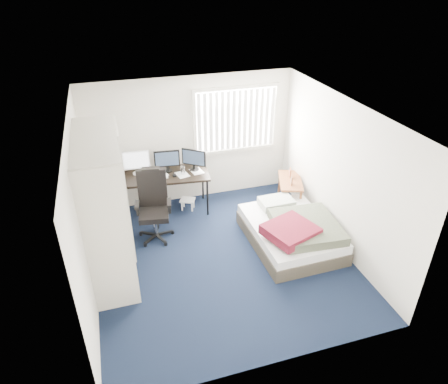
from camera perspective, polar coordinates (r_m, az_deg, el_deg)
name	(u,v)px	position (r m, az deg, el deg)	size (l,w,h in m)	color
ground	(222,258)	(6.70, -0.25, -9.39)	(4.20, 4.20, 0.00)	black
room_shell	(222,177)	(5.86, -0.29, 2.10)	(4.20, 4.20, 4.20)	silver
window_assembly	(236,120)	(7.85, 1.76, 10.28)	(1.72, 0.09, 1.32)	white
closet	(105,195)	(5.98, -16.58, -0.37)	(0.64, 1.84, 2.22)	beige
desk	(165,173)	(7.59, -8.36, 2.77)	(1.68, 0.92, 1.25)	black
office_chair	(154,212)	(7.04, -9.93, -2.81)	(0.68, 0.68, 1.27)	black
footstool	(188,201)	(7.87, -5.22, -1.36)	(0.34, 0.31, 0.22)	white
nightstand	(290,183)	(7.90, 9.44, 1.30)	(0.68, 0.93, 0.76)	brown
bed	(292,231)	(6.95, 9.74, -5.53)	(1.39, 1.81, 0.60)	#3A342A
pine_box	(117,253)	(6.77, -15.00, -8.41)	(0.41, 0.31, 0.31)	tan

